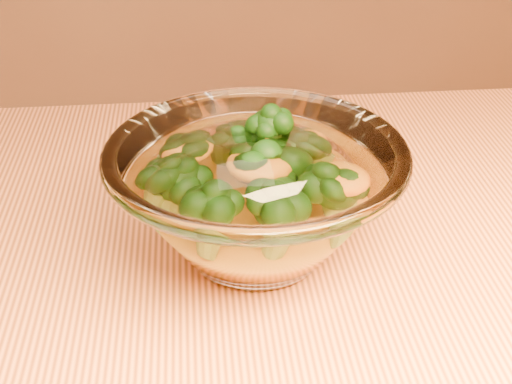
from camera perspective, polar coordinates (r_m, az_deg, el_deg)
glass_bowl at (r=0.52m, az=-0.00°, el=-0.44°), size 0.22×0.22×0.10m
cheese_sauce at (r=0.53m, az=-0.00°, el=-2.32°), size 0.12×0.12×0.03m
broccoli_heap at (r=0.52m, az=-0.37°, el=0.94°), size 0.14×0.13×0.08m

